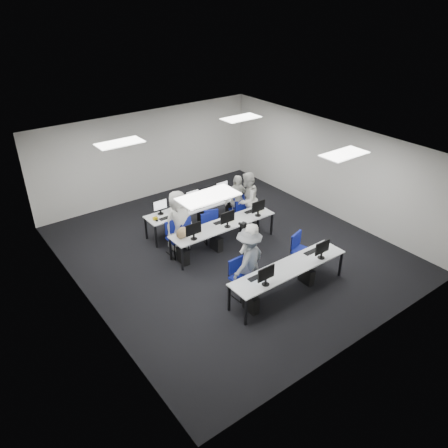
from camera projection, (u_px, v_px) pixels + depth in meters
room at (228, 202)px, 11.60m from camera, size 9.00×9.02×3.00m
ceiling_panels at (228, 148)px, 10.88m from camera, size 5.20×4.60×0.02m
desk_front at (289, 269)px, 10.31m from camera, size 3.20×0.70×0.73m
desk_mid at (224, 226)px, 12.13m from camera, size 3.20×0.70×0.73m
desk_back at (196, 207)px, 13.12m from camera, size 3.20×0.70×0.73m
equipment_front at (283, 283)px, 10.35m from camera, size 2.51×0.41×1.19m
equipment_mid at (218, 238)px, 12.18m from camera, size 2.91×0.41×1.19m
equipment_back at (201, 215)px, 13.39m from camera, size 2.91×0.41×1.19m
chair_0 at (241, 285)px, 10.40m from camera, size 0.48×0.52×0.95m
chair_1 at (301, 257)px, 11.41m from camera, size 0.61×0.63×0.97m
chair_2 at (177, 244)px, 11.99m from camera, size 0.48×0.52×0.96m
chair_3 at (210, 233)px, 12.63m from camera, size 0.47×0.50×0.81m
chair_4 at (243, 217)px, 13.41m from camera, size 0.50×0.54×0.93m
chair_5 at (181, 237)px, 12.36m from camera, size 0.58×0.61×0.92m
chair_6 at (210, 225)px, 12.98m from camera, size 0.58×0.60×0.89m
chair_7 at (238, 215)px, 13.59m from camera, size 0.47×0.50×0.84m
handbag at (182, 233)px, 11.39m from camera, size 0.43×0.33×0.31m
student_0 at (249, 257)px, 10.35m from camera, size 0.72×0.54×1.80m
student_1 at (247, 200)px, 13.17m from camera, size 1.03×0.94×1.72m
student_2 at (178, 221)px, 11.98m from camera, size 0.89×0.61×1.75m
student_3 at (237, 200)px, 13.27m from camera, size 0.98×0.49×1.61m
photographer at (249, 259)px, 10.38m from camera, size 1.21×0.91×1.66m
dslr_camera at (243, 225)px, 10.05m from camera, size 0.19×0.21×0.10m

